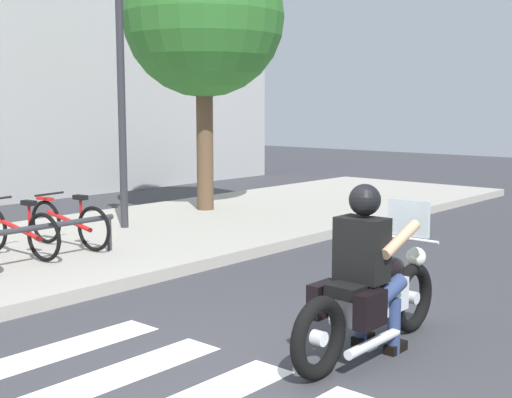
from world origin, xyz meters
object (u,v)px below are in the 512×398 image
object	(u,v)px
bicycle_5	(69,223)
tree_near_rack	(204,17)
bicycle_4	(17,231)
motorcycle	(371,299)
rider	(367,258)
street_lamp	(121,67)

from	to	relation	value
bicycle_5	tree_near_rack	distance (m)	4.98
bicycle_4	bicycle_5	size ratio (longest dim) A/B	1.05
motorcycle	bicycle_4	world-z (taller)	motorcycle
bicycle_4	bicycle_5	distance (m)	0.77
bicycle_4	tree_near_rack	world-z (taller)	tree_near_rack
bicycle_5	bicycle_4	bearing A→B (deg)	179.99
rider	tree_near_rack	xyz separation A→B (m)	(4.18, 6.10, 2.83)
street_lamp	bicycle_5	bearing A→B (deg)	-154.95
tree_near_rack	street_lamp	bearing A→B (deg)	-169.69
motorcycle	rider	distance (m)	0.38
tree_near_rack	rider	bearing A→B (deg)	-124.42
motorcycle	tree_near_rack	bearing A→B (deg)	56.09
motorcycle	tree_near_rack	xyz separation A→B (m)	(4.10, 6.10, 3.19)
motorcycle	bicycle_5	xyz separation A→B (m)	(0.42, 5.01, 0.03)
motorcycle	bicycle_4	xyz separation A→B (m)	(-0.35, 5.01, 0.03)
rider	tree_near_rack	size ratio (longest dim) A/B	0.28
street_lamp	bicycle_4	bearing A→B (deg)	-162.91
motorcycle	rider	size ratio (longest dim) A/B	1.46
rider	bicycle_4	bearing A→B (deg)	93.11
bicycle_4	tree_near_rack	xyz separation A→B (m)	(4.45, 1.09, 3.16)
street_lamp	tree_near_rack	world-z (taller)	tree_near_rack
tree_near_rack	motorcycle	bearing A→B (deg)	-123.91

